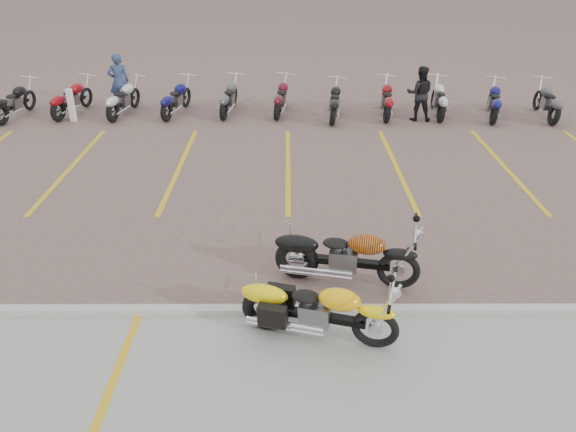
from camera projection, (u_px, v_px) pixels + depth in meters
name	position (u px, v px, depth m)	size (l,w,h in m)	color
ground	(288.00, 248.00, 10.42)	(100.00, 100.00, 0.00)	#725751
curb	(289.00, 310.00, 8.61)	(60.00, 0.18, 0.12)	#ADAAA3
parking_stripes	(288.00, 166.00, 13.97)	(38.00, 5.50, 0.01)	gold
yellow_cruiser	(315.00, 310.00, 7.94)	(2.24, 0.75, 0.94)	black
flame_cruiser	(343.00, 257.00, 9.18)	(2.37, 0.64, 0.99)	black
person_a	(119.00, 82.00, 18.06)	(0.65, 0.43, 1.79)	navy
person_b	(420.00, 94.00, 17.02)	(0.80, 0.62, 1.65)	black
bollard	(71.00, 105.00, 17.04)	(0.15, 0.15, 1.00)	silver
bg_bike_row	(280.00, 98.00, 17.56)	(17.46, 2.08, 1.10)	black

